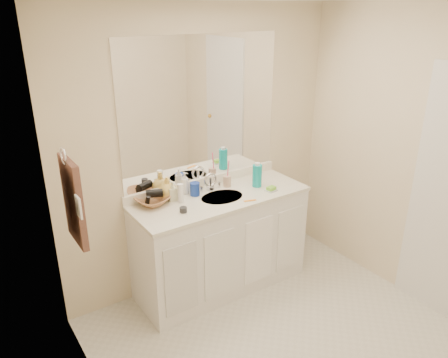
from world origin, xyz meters
TOP-DOWN VIEW (x-y plane):
  - floor at (0.00, 0.00)m, footprint 2.60×2.60m
  - wall_back at (0.00, 1.30)m, footprint 2.60×0.02m
  - wall_left at (-1.30, 0.00)m, footprint 0.02×2.60m
  - wall_right at (1.30, 0.00)m, footprint 0.02×2.60m
  - vanity_cabinet at (0.00, 1.02)m, footprint 1.50×0.55m
  - countertop at (0.00, 1.02)m, footprint 1.52×0.57m
  - backsplash at (0.00, 1.29)m, footprint 1.52×0.03m
  - sink_basin at (0.00, 1.00)m, footprint 0.37×0.37m
  - faucet at (0.00, 1.18)m, footprint 0.02×0.02m
  - mirror at (0.00, 1.29)m, footprint 1.48×0.01m
  - blue_mug at (-0.17, 1.16)m, footprint 0.09×0.09m
  - tan_cup at (0.16, 1.17)m, footprint 0.09×0.09m
  - toothbrush at (0.17, 1.17)m, footprint 0.01×0.03m
  - mouthwash_bottle at (0.38, 1.02)m, footprint 0.10×0.10m
  - soap_dish at (0.42, 0.87)m, footprint 0.10×0.08m
  - green_soap at (0.42, 0.87)m, footprint 0.08×0.07m
  - orange_comb at (0.15, 0.81)m, footprint 0.11×0.05m
  - dark_jar at (-0.41, 0.93)m, footprint 0.08×0.08m
  - extra_white_bottle at (-0.33, 1.10)m, footprint 0.06×0.06m
  - soap_bottle_white at (-0.22, 1.24)m, footprint 0.09×0.10m
  - soap_bottle_cream at (-0.37, 1.18)m, footprint 0.08×0.08m
  - soap_bottle_yellow at (-0.39, 1.23)m, footprint 0.17×0.17m
  - wicker_basket at (-0.54, 1.20)m, footprint 0.32×0.32m
  - hair_dryer at (-0.52, 1.20)m, footprint 0.15×0.11m
  - towel_ring at (-1.27, 0.77)m, footprint 0.01×0.11m
  - hand_towel at (-1.25, 0.77)m, footprint 0.04×0.32m
  - switch_plate at (-1.27, 0.57)m, footprint 0.01×0.08m

SIDE VIEW (x-z plane):
  - floor at x=0.00m, z-range 0.00..0.00m
  - vanity_cabinet at x=0.00m, z-range 0.00..0.85m
  - countertop at x=0.00m, z-range 0.85..0.88m
  - sink_basin at x=0.00m, z-range 0.86..0.88m
  - orange_comb at x=0.15m, z-range 0.88..0.88m
  - soap_dish at x=0.42m, z-range 0.88..0.89m
  - dark_jar at x=-0.41m, z-range 0.88..0.92m
  - green_soap at x=0.42m, z-range 0.89..0.92m
  - wicker_basket at x=-0.54m, z-range 0.88..0.94m
  - backsplash at x=0.00m, z-range 0.88..0.96m
  - tan_cup at x=0.16m, z-range 0.88..0.98m
  - faucet at x=0.00m, z-range 0.88..0.99m
  - blue_mug at x=-0.17m, z-range 0.88..0.99m
  - extra_white_bottle at x=-0.33m, z-range 0.88..1.04m
  - soap_bottle_cream at x=-0.37m, z-range 0.88..1.04m
  - hair_dryer at x=-0.52m, z-range 0.94..1.00m
  - soap_bottle_yellow at x=-0.39m, z-range 0.88..1.07m
  - soap_bottle_white at x=-0.22m, z-range 0.88..1.07m
  - mouthwash_bottle at x=0.38m, z-range 0.88..1.08m
  - toothbrush at x=0.17m, z-range 0.94..1.12m
  - wall_back at x=0.00m, z-range 0.00..2.40m
  - wall_left at x=-1.30m, z-range 0.00..2.40m
  - wall_right at x=1.30m, z-range 0.00..2.40m
  - hand_towel at x=-1.25m, z-range 0.98..1.52m
  - switch_plate at x=-1.27m, z-range 1.24..1.36m
  - towel_ring at x=-1.27m, z-range 1.49..1.61m
  - mirror at x=0.00m, z-range 0.96..2.16m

